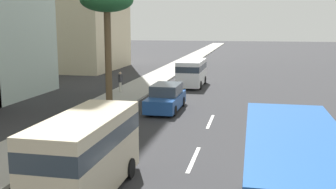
{
  "coord_description": "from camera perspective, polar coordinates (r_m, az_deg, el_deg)",
  "views": [
    {
      "loc": [
        -2.08,
        -2.18,
        5.41
      ],
      "look_at": [
        19.45,
        2.35,
        1.54
      ],
      "focal_mm": 42.8,
      "sensor_mm": 36.0,
      "label": 1
    }
  ],
  "objects": [
    {
      "name": "lane_stripe_far",
      "position": [
        22.73,
        6.06,
        -3.84
      ],
      "size": [
        3.2,
        0.16,
        0.01
      ],
      "primitive_type": "cube",
      "color": "silver",
      "rests_on": "ground_plane"
    },
    {
      "name": "sidewalk_right",
      "position": [
        35.28,
        -3.75,
        1.26
      ],
      "size": [
        162.0,
        3.24,
        0.15
      ],
      "primitive_type": "cube",
      "color": "#9E9B93",
      "rests_on": "ground_plane"
    },
    {
      "name": "lane_stripe_mid",
      "position": [
        16.49,
        3.67,
        -9.19
      ],
      "size": [
        3.2,
        0.16,
        0.01
      ],
      "primitive_type": "cube",
      "color": "silver",
      "rests_on": "ground_plane"
    },
    {
      "name": "ground_plane",
      "position": [
        34.08,
        8.07,
        0.74
      ],
      "size": [
        198.0,
        198.0,
        0.0
      ],
      "primitive_type": "plane",
      "color": "#2D2D30"
    },
    {
      "name": "minibus_lead",
      "position": [
        10.26,
        17.36,
        -12.3
      ],
      "size": [
        6.94,
        2.42,
        2.91
      ],
      "color": "silver",
      "rests_on": "ground_plane"
    },
    {
      "name": "pedestrian_mid_block",
      "position": [
        31.62,
        -6.81,
        1.93
      ],
      "size": [
        0.36,
        0.29,
        1.6
      ],
      "rotation": [
        0.0,
        0.0,
        2.91
      ],
      "color": "beige",
      "rests_on": "sidewalk_right"
    },
    {
      "name": "car_fourth",
      "position": [
        25.44,
        -0.29,
        -0.51
      ],
      "size": [
        4.72,
        1.89,
        1.66
      ],
      "rotation": [
        0.0,
        0.0,
        3.14
      ],
      "color": "#1E478C",
      "rests_on": "ground_plane"
    },
    {
      "name": "palm_tree",
      "position": [
        26.12,
        -8.71,
        12.64
      ],
      "size": [
        3.36,
        3.36,
        7.52
      ],
      "color": "brown",
      "rests_on": "sidewalk_right"
    },
    {
      "name": "van_second",
      "position": [
        13.06,
        -11.56,
        -7.78
      ],
      "size": [
        5.36,
        2.05,
        2.59
      ],
      "rotation": [
        0.0,
        0.0,
        3.14
      ],
      "color": "beige",
      "rests_on": "ground_plane"
    },
    {
      "name": "van_third",
      "position": [
        35.26,
        3.41,
        3.31
      ],
      "size": [
        5.28,
        2.13,
        2.31
      ],
      "rotation": [
        0.0,
        0.0,
        3.14
      ],
      "color": "white",
      "rests_on": "ground_plane"
    }
  ]
}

